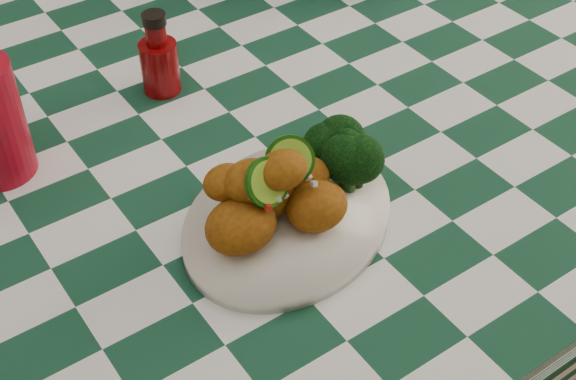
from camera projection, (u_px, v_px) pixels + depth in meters
dining_table at (241, 300)px, 1.34m from camera, size 1.66×1.06×0.79m
plate at (288, 220)px, 0.91m from camera, size 0.34×0.30×0.02m
fried_chicken_pile at (278, 187)px, 0.87m from camera, size 0.15×0.11×0.10m
broccoli_side at (344, 158)px, 0.93m from camera, size 0.09×0.09×0.07m
ketchup_bottle at (158, 53)px, 1.08m from camera, size 0.05×0.05×0.12m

